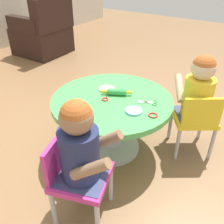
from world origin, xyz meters
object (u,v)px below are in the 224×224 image
object	(u,v)px
seated_child_left	(80,145)
child_chair_right	(195,119)
armchair_dark	(44,34)
craft_scissors	(151,103)
child_chair_left	(76,175)
seated_child_right	(199,89)
craft_table	(112,111)
rolling_pin	(117,92)

from	to	relation	value
seated_child_left	child_chair_right	world-z (taller)	seated_child_left
seated_child_left	armchair_dark	distance (m)	3.04
child_chair_right	armchair_dark	xyz separation A→B (m)	(1.01, 2.68, 0.00)
craft_scissors	armchair_dark	bearing A→B (deg)	62.91
seated_child_left	child_chair_right	bearing A→B (deg)	-20.13
child_chair_left	armchair_dark	world-z (taller)	armchair_dark
seated_child_left	seated_child_right	size ratio (longest dim) A/B	1.00
child_chair_left	seated_child_right	world-z (taller)	seated_child_right
craft_table	craft_scissors	size ratio (longest dim) A/B	6.21
craft_table	child_chair_left	size ratio (longest dim) A/B	1.65
child_chair_left	rolling_pin	xyz separation A→B (m)	(0.67, 0.16, 0.18)
child_chair_left	craft_scissors	bearing A→B (deg)	-8.34
child_chair_right	rolling_pin	world-z (taller)	child_chair_right
seated_child_left	child_chair_right	size ratio (longest dim) A/B	0.95
seated_child_left	seated_child_right	bearing A→B (deg)	-18.26
child_chair_left	armchair_dark	distance (m)	3.01
seated_child_left	armchair_dark	world-z (taller)	armchair_dark
rolling_pin	child_chair_right	bearing A→B (deg)	-64.08
child_chair_right	seated_child_right	size ratio (longest dim) A/B	1.05
craft_table	seated_child_left	bearing A→B (deg)	-161.52
seated_child_left	rolling_pin	distance (m)	0.68
seated_child_right	armchair_dark	world-z (taller)	armchair_dark
seated_child_left	child_chair_left	bearing A→B (deg)	108.00
child_chair_left	craft_scissors	xyz separation A→B (m)	(0.70, -0.10, 0.16)
armchair_dark	child_chair_left	bearing A→B (deg)	-129.94
seated_child_right	seated_child_left	bearing A→B (deg)	161.74
child_chair_right	craft_scissors	size ratio (longest dim) A/B	3.77
armchair_dark	craft_scissors	size ratio (longest dim) A/B	5.98
armchair_dark	rolling_pin	distance (m)	2.50
seated_child_left	armchair_dark	bearing A→B (deg)	50.70
child_chair_left	seated_child_right	bearing A→B (deg)	-20.06
seated_child_left	craft_scissors	bearing A→B (deg)	-5.37
seated_child_left	rolling_pin	size ratio (longest dim) A/B	2.39
craft_table	seated_child_left	world-z (taller)	seated_child_left
craft_table	seated_child_left	xyz separation A→B (m)	(-0.59, -0.20, 0.18)
child_chair_right	armchair_dark	world-z (taller)	armchair_dark
child_chair_left	craft_scissors	distance (m)	0.72
craft_table	craft_scissors	world-z (taller)	craft_scissors
craft_scissors	rolling_pin	bearing A→B (deg)	96.99
armchair_dark	craft_scissors	xyz separation A→B (m)	(-1.23, -2.41, 0.16)
seated_child_right	craft_scissors	xyz separation A→B (m)	(-0.26, 0.25, -0.06)
child_chair_left	armchair_dark	xyz separation A→B (m)	(1.93, 2.31, 0.00)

